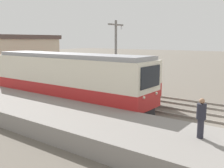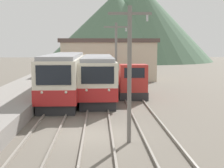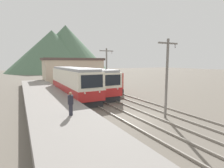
{
  "view_description": "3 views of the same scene",
  "coord_description": "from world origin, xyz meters",
  "px_view_note": "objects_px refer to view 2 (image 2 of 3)",
  "views": [
    {
      "loc": [
        -16.05,
        -3.03,
        4.85
      ],
      "look_at": [
        -0.78,
        8.26,
        1.63
      ],
      "focal_mm": 42.0,
      "sensor_mm": 36.0,
      "label": 1
    },
    {
      "loc": [
        0.26,
        -15.71,
        4.65
      ],
      "look_at": [
        1.3,
        8.14,
        1.63
      ],
      "focal_mm": 50.0,
      "sensor_mm": 36.0,
      "label": 2
    },
    {
      "loc": [
        -8.79,
        -11.6,
        4.59
      ],
      "look_at": [
        1.43,
        7.62,
        1.84
      ],
      "focal_mm": 28.0,
      "sensor_mm": 36.0,
      "label": 3
    }
  ],
  "objects_px": {
    "catenary_mast_mid": "(116,59)",
    "commuter_train_center": "(98,79)",
    "shunting_locomotive": "(131,83)",
    "commuter_train_left": "(65,78)",
    "catenary_mast_near": "(130,69)"
  },
  "relations": [
    {
      "from": "catenary_mast_near",
      "to": "shunting_locomotive",
      "type": "bearing_deg",
      "value": 83.53
    },
    {
      "from": "commuter_train_left",
      "to": "shunting_locomotive",
      "type": "distance_m",
      "value": 5.9
    },
    {
      "from": "commuter_train_center",
      "to": "commuter_train_left",
      "type": "bearing_deg",
      "value": -175.83
    },
    {
      "from": "commuter_train_center",
      "to": "shunting_locomotive",
      "type": "relative_size",
      "value": 2.25
    },
    {
      "from": "catenary_mast_mid",
      "to": "commuter_train_left",
      "type": "bearing_deg",
      "value": 163.49
    },
    {
      "from": "shunting_locomotive",
      "to": "commuter_train_left",
      "type": "bearing_deg",
      "value": -171.24
    },
    {
      "from": "commuter_train_left",
      "to": "catenary_mast_mid",
      "type": "xyz_separation_m",
      "value": [
        4.31,
        -1.28,
        1.73
      ]
    },
    {
      "from": "commuter_train_left",
      "to": "catenary_mast_mid",
      "type": "bearing_deg",
      "value": -16.51
    },
    {
      "from": "commuter_train_left",
      "to": "catenary_mast_near",
      "type": "bearing_deg",
      "value": -70.64
    },
    {
      "from": "commuter_train_left",
      "to": "shunting_locomotive",
      "type": "bearing_deg",
      "value": 8.76
    },
    {
      "from": "catenary_mast_near",
      "to": "commuter_train_left",
      "type": "bearing_deg",
      "value": 109.36
    },
    {
      "from": "commuter_train_center",
      "to": "catenary_mast_mid",
      "type": "bearing_deg",
      "value": -44.47
    },
    {
      "from": "catenary_mast_mid",
      "to": "commuter_train_center",
      "type": "bearing_deg",
      "value": 135.53
    },
    {
      "from": "catenary_mast_near",
      "to": "catenary_mast_mid",
      "type": "bearing_deg",
      "value": 90.0
    },
    {
      "from": "catenary_mast_near",
      "to": "catenary_mast_mid",
      "type": "relative_size",
      "value": 1.0
    }
  ]
}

